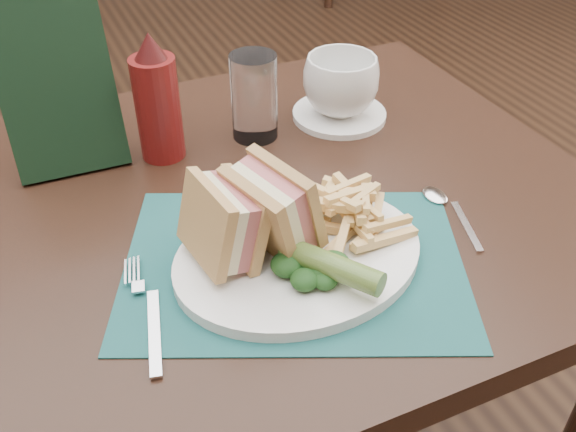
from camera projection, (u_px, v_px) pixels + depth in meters
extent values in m
plane|color=black|center=(198.00, 325.00, 1.68)|extent=(7.00, 7.00, 0.00)
cube|color=#184D4C|center=(294.00, 263.00, 0.75)|extent=(0.48, 0.42, 0.00)
cylinder|color=#486627|center=(331.00, 266.00, 0.69)|extent=(0.09, 0.12, 0.03)
cylinder|color=white|center=(339.00, 114.00, 1.03)|extent=(0.17, 0.17, 0.01)
imported|color=white|center=(341.00, 85.00, 1.00)|extent=(0.16, 0.16, 0.09)
cylinder|color=white|center=(254.00, 97.00, 0.95)|extent=(0.08, 0.08, 0.13)
cube|color=black|center=(56.00, 85.00, 0.86)|extent=(0.15, 0.09, 0.24)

